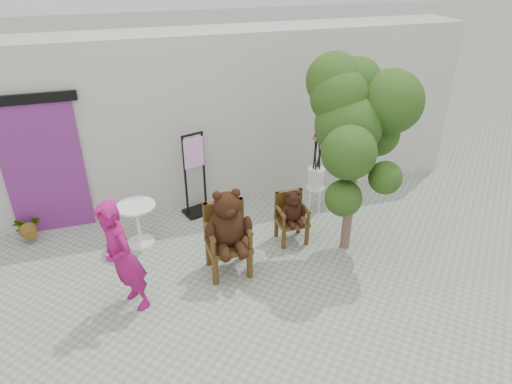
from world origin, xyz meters
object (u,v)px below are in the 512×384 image
at_px(chair_big, 228,227).
at_px(stool_bucket, 316,177).
at_px(display_stand, 196,184).
at_px(cafe_table, 138,220).
at_px(person, 122,257).
at_px(tree, 357,115).
at_px(chair_small, 292,212).

xyz_separation_m(chair_big, stool_bucket, (1.90, 1.27, -0.11)).
bearing_deg(stool_bucket, display_stand, 166.99).
height_order(chair_big, cafe_table, chair_big).
distance_m(chair_big, person, 1.49).
relative_size(chair_big, display_stand, 0.89).
bearing_deg(chair_big, display_stand, 94.80).
bearing_deg(tree, display_stand, 141.60).
bearing_deg(person, stool_bucket, 89.11).
xyz_separation_m(stool_bucket, tree, (0.01, -1.15, 1.52)).
xyz_separation_m(chair_small, stool_bucket, (0.75, 0.79, 0.12)).
xyz_separation_m(person, display_stand, (1.29, 2.11, -0.23)).
distance_m(person, cafe_table, 1.53).
distance_m(chair_big, stool_bucket, 2.29).
bearing_deg(person, cafe_table, 143.34).
xyz_separation_m(person, tree, (3.35, 0.48, 1.35)).
xyz_separation_m(cafe_table, tree, (3.10, -0.98, 1.72)).
bearing_deg(display_stand, tree, -55.81).
bearing_deg(chair_small, cafe_table, 165.35).
xyz_separation_m(chair_big, tree, (1.91, 0.11, 1.41)).
height_order(person, stool_bucket, person).
height_order(chair_small, display_stand, display_stand).
bearing_deg(chair_small, tree, -25.94).
bearing_deg(person, tree, 71.19).
relative_size(chair_big, tree, 0.45).
xyz_separation_m(cafe_table, stool_bucket, (3.09, 0.18, 0.20)).
bearing_deg(chair_big, person, -165.59).
bearing_deg(tree, stool_bucket, 90.32).
xyz_separation_m(chair_big, person, (-1.44, -0.37, 0.06)).
distance_m(cafe_table, tree, 3.68).
xyz_separation_m(display_stand, stool_bucket, (2.05, -0.47, 0.06)).
height_order(person, tree, tree).
relative_size(person, cafe_table, 2.31).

